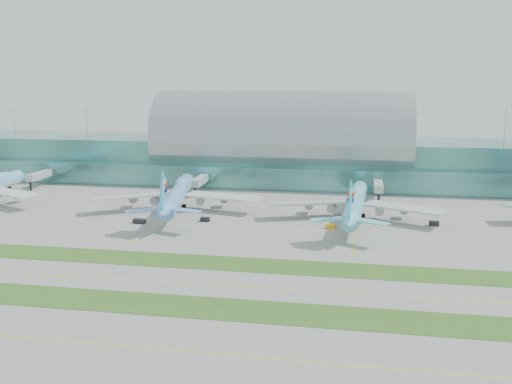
# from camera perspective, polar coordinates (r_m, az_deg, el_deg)

# --- Properties ---
(ground) EXTENTS (700.00, 700.00, 0.00)m
(ground) POSITION_cam_1_polar(r_m,az_deg,el_deg) (152.53, -3.59, -7.36)
(ground) COLOR gray
(ground) RESTS_ON ground
(terminal) EXTENTS (340.00, 69.10, 36.00)m
(terminal) POSITION_cam_1_polar(r_m,az_deg,el_deg) (273.51, 2.68, 4.09)
(terminal) COLOR #3D7A75
(terminal) RESTS_ON ground
(grass_strip_near) EXTENTS (420.00, 12.00, 0.08)m
(grass_strip_near) POSITION_cam_1_polar(r_m,az_deg,el_deg) (127.23, -6.59, -11.31)
(grass_strip_near) COLOR #2D591E
(grass_strip_near) RESTS_ON ground
(grass_strip_far) EXTENTS (420.00, 12.00, 0.08)m
(grass_strip_far) POSITION_cam_1_polar(r_m,az_deg,el_deg) (154.36, -3.42, -7.11)
(grass_strip_far) COLOR #2D591E
(grass_strip_far) RESTS_ON ground
(taxiline_a) EXTENTS (420.00, 0.35, 0.01)m
(taxiline_a) POSITION_cam_1_polar(r_m,az_deg,el_deg) (109.99, -9.63, -15.22)
(taxiline_a) COLOR yellow
(taxiline_a) RESTS_ON ground
(taxiline_b) EXTENTS (420.00, 0.35, 0.01)m
(taxiline_b) POSITION_cam_1_polar(r_m,az_deg,el_deg) (139.76, -4.95, -9.16)
(taxiline_b) COLOR yellow
(taxiline_b) RESTS_ON ground
(taxiline_c) EXTENTS (420.00, 0.35, 0.01)m
(taxiline_c) POSITION_cam_1_polar(r_m,az_deg,el_deg) (169.24, -2.17, -5.43)
(taxiline_c) COLOR yellow
(taxiline_c) RESTS_ON ground
(taxiline_d) EXTENTS (420.00, 0.35, 0.01)m
(taxiline_d) POSITION_cam_1_polar(r_m,az_deg,el_deg) (189.98, -0.78, -3.54)
(taxiline_d) COLOR yellow
(taxiline_d) RESTS_ON ground
(airliner_b) EXTENTS (63.15, 72.46, 20.02)m
(airliner_b) POSITION_cam_1_polar(r_m,az_deg,el_deg) (215.80, -7.86, -0.15)
(airliner_b) COLOR #6AA6EA
(airliner_b) RESTS_ON ground
(airliner_c) EXTENTS (61.91, 70.36, 19.36)m
(airliner_c) POSITION_cam_1_polar(r_m,az_deg,el_deg) (203.03, 9.93, -1.01)
(airliner_c) COLOR #68D3E6
(airliner_c) RESTS_ON ground
(gse_c) EXTENTS (4.33, 2.67, 1.51)m
(gse_c) POSITION_cam_1_polar(r_m,az_deg,el_deg) (199.13, -11.58, -2.86)
(gse_c) COLOR black
(gse_c) RESTS_ON ground
(gse_d) EXTENTS (3.31, 2.04, 1.43)m
(gse_d) POSITION_cam_1_polar(r_m,az_deg,el_deg) (198.32, -5.11, -2.73)
(gse_d) COLOR black
(gse_d) RESTS_ON ground
(gse_e) EXTENTS (3.39, 2.30, 1.43)m
(gse_e) POSITION_cam_1_polar(r_m,az_deg,el_deg) (189.98, 7.47, -3.42)
(gse_e) COLOR #EEA20E
(gse_e) RESTS_ON ground
(gse_f) EXTENTS (3.55, 2.19, 1.65)m
(gse_f) POSITION_cam_1_polar(r_m,az_deg,el_deg) (200.74, 17.37, -3.01)
(gse_f) COLOR black
(gse_f) RESTS_ON ground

